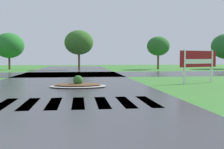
% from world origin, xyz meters
% --- Properties ---
extents(asphalt_roadway, '(10.12, 80.00, 0.01)m').
position_xyz_m(asphalt_roadway, '(0.00, 10.00, 0.00)').
color(asphalt_roadway, '#35353A').
rests_on(asphalt_roadway, ground).
extents(asphalt_cross_road, '(90.00, 9.11, 0.01)m').
position_xyz_m(asphalt_cross_road, '(0.00, 23.89, 0.00)').
color(asphalt_cross_road, '#35353A').
rests_on(asphalt_cross_road, ground).
extents(crosswalk_stripes, '(7.65, 2.87, 0.01)m').
position_xyz_m(crosswalk_stripes, '(-0.00, 5.84, 0.00)').
color(crosswalk_stripes, white).
rests_on(crosswalk_stripes, ground).
extents(estate_billboard, '(3.00, 1.23, 2.21)m').
position_xyz_m(estate_billboard, '(8.85, 13.09, 1.51)').
color(estate_billboard, white).
rests_on(estate_billboard, ground).
extents(median_island, '(3.28, 2.14, 0.68)m').
position_xyz_m(median_island, '(0.86, 11.47, 0.13)').
color(median_island, '#9E9B93').
rests_on(median_island, ground).
extents(background_treeline, '(46.60, 5.47, 5.54)m').
position_xyz_m(background_treeline, '(5.24, 35.35, 3.51)').
color(background_treeline, '#4C3823').
rests_on(background_treeline, ground).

